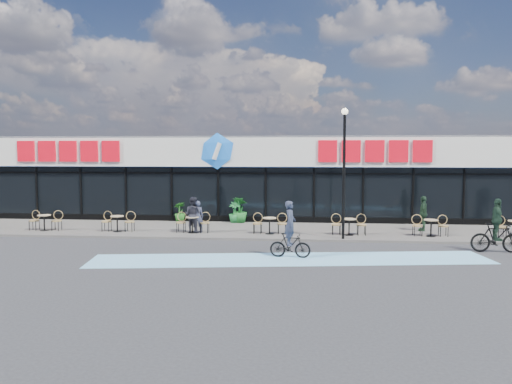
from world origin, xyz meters
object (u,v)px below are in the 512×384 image
potted_plant_mid (235,212)px  pedestrian_a (423,213)px  patron_left (198,217)px  patron_right (193,215)px  cyclist_b (497,231)px  potted_plant_left (180,212)px  lamp_post (344,162)px  potted_plant_right (240,210)px  cyclist_a (290,237)px

potted_plant_mid → pedestrian_a: pedestrian_a is taller
patron_left → patron_right: 0.23m
patron_right → cyclist_b: 12.55m
patron_left → cyclist_b: cyclist_b is taller
potted_plant_left → patron_right: patron_right is taller
potted_plant_mid → pedestrian_a: size_ratio=0.67×
lamp_post → patron_left: size_ratio=3.75×
patron_right → pedestrian_a: 10.67m
patron_left → patron_right: patron_right is taller
lamp_post → patron_right: 7.17m
potted_plant_right → cyclist_b: 12.22m
lamp_post → potted_plant_mid: lamp_post is taller
patron_left → pedestrian_a: bearing=176.5°
lamp_post → potted_plant_right: size_ratio=4.12×
potted_plant_mid → patron_right: bearing=-113.6°
cyclist_a → potted_plant_mid: bearing=111.3°
cyclist_b → potted_plant_left: bearing=155.2°
potted_plant_left → patron_right: size_ratio=0.62×
cyclist_a → potted_plant_right: bearing=109.4°
pedestrian_a → lamp_post: bearing=-40.3°
patron_right → cyclist_a: 6.38m
patron_right → cyclist_a: (4.52, -4.50, -0.16)m
cyclist_a → cyclist_b: (7.69, 1.63, 0.04)m
potted_plant_left → potted_plant_mid: (2.93, -0.10, 0.03)m
lamp_post → cyclist_b: (5.53, -1.89, -2.54)m
potted_plant_left → potted_plant_mid: size_ratio=0.94×
cyclist_a → patron_left: bearing=133.5°
cyclist_b → patron_left: bearing=166.3°
lamp_post → cyclist_b: bearing=-18.9°
patron_right → potted_plant_right: bearing=-101.4°
potted_plant_mid → potted_plant_right: bearing=13.8°
patron_right → cyclist_a: cyclist_a is taller
pedestrian_a → potted_plant_left: bearing=-82.2°
potted_plant_mid → cyclist_b: bearing=-30.0°
lamp_post → cyclist_b: lamp_post is taller
potted_plant_right → pedestrian_a: 9.03m
potted_plant_left → cyclist_a: 9.95m
lamp_post → patron_right: size_ratio=3.34×
lamp_post → potted_plant_right: 7.10m
cyclist_b → potted_plant_mid: bearing=150.0°
patron_left → cyclist_a: 6.27m
lamp_post → pedestrian_a: lamp_post is taller
lamp_post → cyclist_a: bearing=-121.5°
lamp_post → patron_left: lamp_post is taller
potted_plant_left → cyclist_a: (5.99, -7.95, 0.15)m
potted_plant_mid → lamp_post: bearing=-39.7°
potted_plant_mid → cyclist_a: 8.42m
potted_plant_right → patron_right: (-1.73, -3.41, 0.15)m
potted_plant_mid → patron_right: 3.66m
patron_left → cyclist_b: 12.36m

